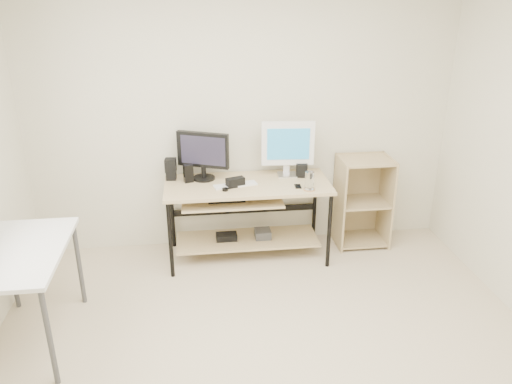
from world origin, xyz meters
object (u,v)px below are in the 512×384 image
at_px(desk, 245,204).
at_px(black_monitor, 203,153).
at_px(side_table, 20,261).
at_px(shelf_unit, 361,200).
at_px(audio_controller, 188,174).
at_px(white_imac, 288,145).

relative_size(desk, black_monitor, 3.20).
relative_size(side_table, shelf_unit, 1.11).
xyz_separation_m(desk, audio_controller, (-0.50, 0.09, 0.29)).
bearing_deg(audio_controller, black_monitor, 5.59).
bearing_deg(black_monitor, side_table, -113.67).
distance_m(desk, side_table, 1.97).
distance_m(desk, white_imac, 0.68).
bearing_deg(side_table, audio_controller, 45.03).
distance_m(black_monitor, white_imac, 0.78).
xyz_separation_m(side_table, black_monitor, (1.29, 1.21, 0.34)).
bearing_deg(shelf_unit, side_table, -156.67).
bearing_deg(desk, audio_controller, 169.71).
bearing_deg(white_imac, black_monitor, -176.03).
height_order(black_monitor, white_imac, white_imac).
xyz_separation_m(desk, shelf_unit, (1.18, 0.16, -0.09)).
bearing_deg(desk, black_monitor, 157.67).
bearing_deg(white_imac, audio_controller, -172.41).
relative_size(black_monitor, audio_controller, 2.82).
distance_m(desk, black_monitor, 0.61).
bearing_deg(audio_controller, side_table, -151.75).
distance_m(shelf_unit, white_imac, 0.97).
relative_size(side_table, black_monitor, 2.13).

